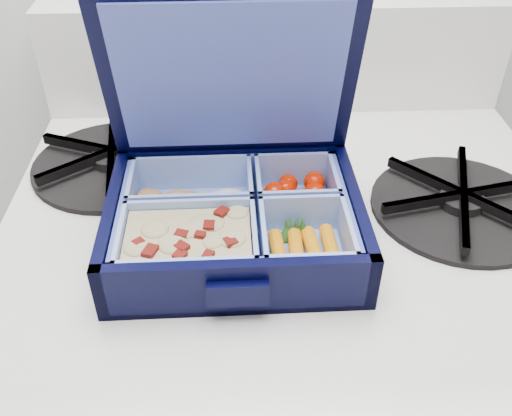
{
  "coord_description": "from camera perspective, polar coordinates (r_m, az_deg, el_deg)",
  "views": [
    {
      "loc": [
        -0.1,
        1.31,
        1.15
      ],
      "look_at": [
        -0.08,
        1.7,
        0.85
      ],
      "focal_mm": 40.0,
      "sensor_mm": 36.0,
      "label": 1
    }
  ],
  "objects": [
    {
      "name": "bento_box",
      "position": [
        0.49,
        -2.12,
        -1.37
      ],
      "size": [
        0.22,
        0.17,
        0.05
      ],
      "primitive_type": null,
      "rotation": [
        0.0,
        0.0,
        0.01
      ],
      "color": "black",
      "rests_on": "stove"
    },
    {
      "name": "burner_grate",
      "position": [
        0.57,
        19.91,
        0.85
      ],
      "size": [
        0.2,
        0.2,
        0.02
      ],
      "primitive_type": "cylinder",
      "rotation": [
        0.0,
        0.0,
        0.22
      ],
      "color": "black",
      "rests_on": "stove"
    },
    {
      "name": "burner_grate_rear",
      "position": [
        0.62,
        -14.09,
        4.83
      ],
      "size": [
        0.22,
        0.22,
        0.02
      ],
      "primitive_type": "cylinder",
      "rotation": [
        0.0,
        0.0,
        -0.4
      ],
      "color": "black",
      "rests_on": "stove"
    },
    {
      "name": "fork",
      "position": [
        0.62,
        -1.44,
        5.6
      ],
      "size": [
        0.14,
        0.17,
        0.01
      ],
      "primitive_type": null,
      "rotation": [
        0.0,
        0.0,
        -0.69
      ],
      "color": "silver",
      "rests_on": "stove"
    }
  ]
}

